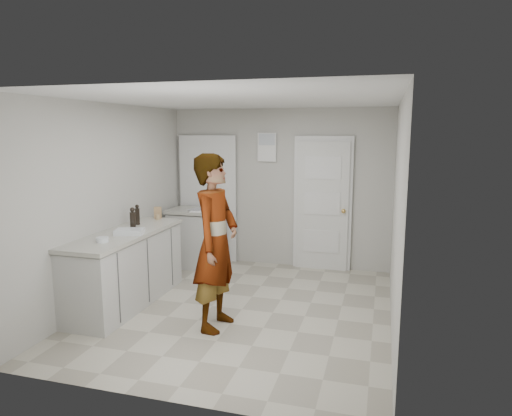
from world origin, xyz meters
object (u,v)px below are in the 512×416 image
(spice_jar, at_px, (158,217))
(baking_dish, at_px, (129,232))
(person, at_px, (216,242))
(oil_cruet_a, at_px, (133,219))
(cake_mix_box, at_px, (158,213))
(egg_bowl, at_px, (102,240))
(oil_cruet_b, at_px, (137,215))

(spice_jar, relative_size, baking_dish, 0.21)
(person, relative_size, baking_dish, 5.07)
(person, bearing_deg, oil_cruet_a, 73.10)
(cake_mix_box, height_order, oil_cruet_a, oil_cruet_a)
(oil_cruet_a, distance_m, baking_dish, 0.28)
(spice_jar, bearing_deg, cake_mix_box, 115.35)
(cake_mix_box, bearing_deg, egg_bowl, -106.43)
(spice_jar, xyz_separation_m, oil_cruet_b, (-0.10, -0.37, 0.09))
(oil_cruet_a, relative_size, oil_cruet_b, 1.05)
(spice_jar, distance_m, baking_dish, 0.90)
(oil_cruet_b, bearing_deg, egg_bowl, -83.11)
(spice_jar, bearing_deg, egg_bowl, -89.14)
(oil_cruet_a, relative_size, egg_bowl, 2.04)
(cake_mix_box, height_order, oil_cruet_b, oil_cruet_b)
(oil_cruet_b, bearing_deg, spice_jar, 75.42)
(person, bearing_deg, oil_cruet_b, 64.70)
(cake_mix_box, xyz_separation_m, oil_cruet_b, (-0.06, -0.46, 0.05))
(cake_mix_box, bearing_deg, baking_dish, -101.02)
(spice_jar, bearing_deg, person, -41.44)
(oil_cruet_a, bearing_deg, person, -20.70)
(spice_jar, distance_m, oil_cruet_a, 0.67)
(spice_jar, bearing_deg, oil_cruet_a, -89.52)
(cake_mix_box, distance_m, baking_dish, 0.99)
(oil_cruet_a, distance_m, oil_cruet_b, 0.31)
(spice_jar, bearing_deg, oil_cruet_b, -104.58)
(person, xyz_separation_m, spice_jar, (-1.31, 1.15, 0.00))
(person, xyz_separation_m, oil_cruet_b, (-1.40, 0.78, 0.09))
(person, relative_size, spice_jar, 24.06)
(cake_mix_box, relative_size, spice_jar, 2.08)
(person, height_order, baking_dish, person)
(oil_cruet_a, bearing_deg, spice_jar, 90.48)
(oil_cruet_b, distance_m, egg_bowl, 0.98)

